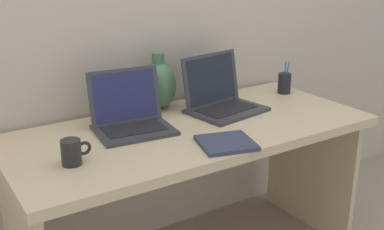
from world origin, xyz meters
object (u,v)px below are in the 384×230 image
Objects in this scene: coffee_mug at (72,152)px; pen_cup at (284,83)px; laptop_right at (219,96)px; notebook_stack at (225,143)px; laptop_left at (130,114)px; green_vase at (159,85)px.

coffee_mug is 1.25m from pen_cup.
laptop_right reaches higher than pen_cup.
laptop_right is 1.83× the size of notebook_stack.
coffee_mug is 0.64× the size of pen_cup.
laptop_left is 1.24× the size of green_vase.
laptop_left is 0.89× the size of laptop_right.
green_vase is 1.31× the size of notebook_stack.
laptop_left is 0.39m from coffee_mug.
pen_cup is (0.67, 0.40, 0.05)m from notebook_stack.
laptop_right is at bearing 15.42° from coffee_mug.
notebook_stack is at bearing -57.73° from laptop_left.
pen_cup is at bearing 2.63° from laptop_left.
laptop_right is at bearing 57.51° from notebook_stack.
green_vase reaches higher than laptop_right.
pen_cup is at bearing -10.82° from green_vase.
coffee_mug is (-0.32, -0.21, -0.02)m from laptop_left.
pen_cup reaches higher than notebook_stack.
laptop_left is 1.63× the size of notebook_stack.
green_vase is 2.46× the size of coffee_mug.
laptop_right reaches higher than notebook_stack.
coffee_mug is at bearing -145.40° from green_vase.
laptop_left reaches higher than coffee_mug.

